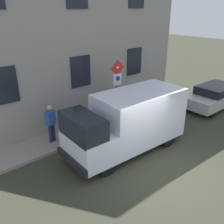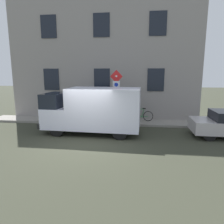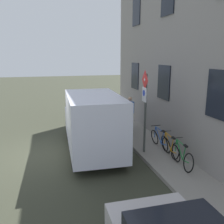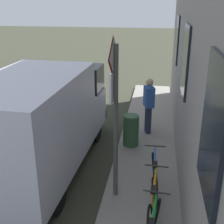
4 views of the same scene
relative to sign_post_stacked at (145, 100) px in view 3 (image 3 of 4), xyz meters
name	(u,v)px [view 3 (image 3 of 4)]	position (x,y,z in m)	size (l,w,h in m)	color
ground_plane	(53,153)	(-3.56, 1.14, -2.30)	(80.00, 80.00, 0.00)	#333628
sidewalk_slab	(146,143)	(0.59, 1.14, -2.23)	(1.60, 15.22, 0.14)	gray
building_facade	(173,45)	(1.73, 1.14, 2.12)	(0.75, 13.22, 8.84)	gray
sign_post_stacked	(145,100)	(0.00, 0.00, 0.00)	(0.16, 0.56, 3.20)	#474C47
delivery_van	(92,120)	(-1.92, 1.04, -0.97)	(2.20, 5.40, 2.50)	white
bicycle_green	(181,155)	(0.84, -1.51, -1.79)	(0.46, 1.72, 0.89)	black
bicycle_orange	(170,147)	(0.84, -0.66, -1.79)	(0.46, 1.71, 0.89)	black
bicycle_blue	(160,140)	(0.84, 0.19, -1.79)	(0.46, 1.71, 0.89)	black
pedestrian	(130,111)	(0.57, 3.33, -1.23)	(0.36, 0.46, 1.72)	#262B47
litter_bin	(128,125)	(0.14, 2.36, -1.71)	(0.44, 0.44, 0.90)	#2D5133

